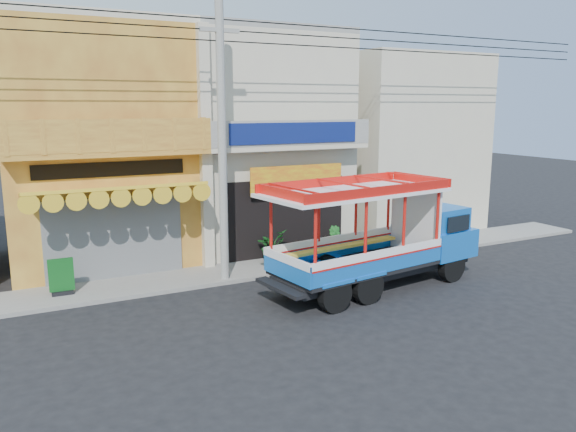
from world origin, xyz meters
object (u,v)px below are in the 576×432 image
(green_sign, at_px, (62,279))
(potted_plant_b, at_px, (337,240))
(utility_pole, at_px, (226,120))
(potted_plant_a, at_px, (271,246))
(songthaew_truck, at_px, (388,234))

(green_sign, distance_m, potted_plant_b, 9.50)
(utility_pole, distance_m, potted_plant_b, 6.49)
(potted_plant_a, bearing_deg, green_sign, 155.66)
(green_sign, height_order, potted_plant_a, potted_plant_a)
(utility_pole, bearing_deg, potted_plant_a, 29.67)
(green_sign, bearing_deg, songthaew_truck, -19.20)
(utility_pole, xyz_separation_m, potted_plant_a, (2.00, 1.14, -4.36))
(utility_pole, xyz_separation_m, green_sign, (-4.86, 0.69, -4.47))
(potted_plant_a, bearing_deg, potted_plant_b, -29.11)
(songthaew_truck, relative_size, potted_plant_a, 6.64)
(potted_plant_b, bearing_deg, green_sign, 40.27)
(utility_pole, xyz_separation_m, songthaew_truck, (4.25, -2.48, -3.43))
(potted_plant_a, distance_m, potted_plant_b, 2.63)
(green_sign, xyz_separation_m, potted_plant_a, (6.86, 0.45, 0.11))
(utility_pole, distance_m, green_sign, 6.64)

